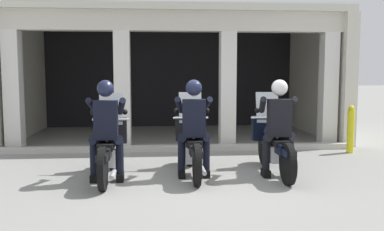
# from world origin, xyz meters

# --- Properties ---
(ground_plane) EXTENTS (80.00, 80.00, 0.00)m
(ground_plane) POSITION_xyz_m (0.00, 3.00, 0.00)
(ground_plane) COLOR gray
(station_building) EXTENTS (8.19, 4.38, 3.20)m
(station_building) POSITION_xyz_m (-0.17, 5.05, 1.99)
(station_building) COLOR black
(station_building) RESTS_ON ground
(kerb_strip) EXTENTS (7.69, 0.24, 0.12)m
(kerb_strip) POSITION_xyz_m (-0.17, 2.39, 0.06)
(kerb_strip) COLOR #B7B5AD
(kerb_strip) RESTS_ON ground
(motorcycle_left) EXTENTS (0.62, 2.04, 1.35)m
(motorcycle_left) POSITION_xyz_m (-1.37, 0.21, 0.50)
(motorcycle_left) COLOR black
(motorcycle_left) RESTS_ON ground
(police_officer_left) EXTENTS (0.63, 0.61, 1.58)m
(police_officer_left) POSITION_xyz_m (-1.37, -0.08, 0.94)
(police_officer_left) COLOR black
(police_officer_left) RESTS_ON ground
(motorcycle_center) EXTENTS (0.62, 2.04, 1.35)m
(motorcycle_center) POSITION_xyz_m (0.00, 0.36, 0.50)
(motorcycle_center) COLOR black
(motorcycle_center) RESTS_ON ground
(police_officer_center) EXTENTS (0.63, 0.61, 1.58)m
(police_officer_center) POSITION_xyz_m (0.00, 0.07, 0.94)
(police_officer_center) COLOR black
(police_officer_center) RESTS_ON ground
(motorcycle_right) EXTENTS (0.62, 2.04, 1.35)m
(motorcycle_right) POSITION_xyz_m (1.38, 0.29, 0.50)
(motorcycle_right) COLOR black
(motorcycle_right) RESTS_ON ground
(police_officer_right) EXTENTS (0.63, 0.61, 1.58)m
(police_officer_right) POSITION_xyz_m (1.37, 0.01, 0.94)
(police_officer_right) COLOR black
(police_officer_right) RESTS_ON ground
(bollard_kerbside) EXTENTS (0.14, 0.14, 1.01)m
(bollard_kerbside) POSITION_xyz_m (3.47, 1.88, 0.50)
(bollard_kerbside) COLOR yellow
(bollard_kerbside) RESTS_ON ground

